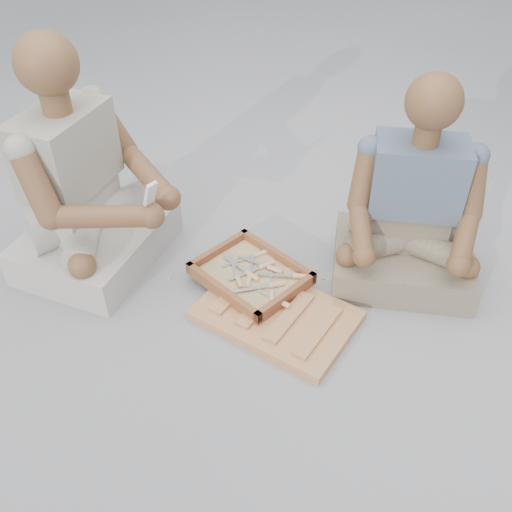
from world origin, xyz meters
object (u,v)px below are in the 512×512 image
Objects in this scene: carved_panel at (276,315)px; companion at (410,218)px; craftsman at (85,193)px; tool_tray at (251,275)px.

carved_panel is 0.68m from companion.
craftsman reaches higher than companion.
carved_panel is 0.95m from craftsman.
companion reaches higher than tool_tray.
carved_panel is at bearing 35.84° from companion.
companion is (0.28, 0.55, 0.28)m from carved_panel.
tool_tray is at bearing 153.43° from carved_panel.
craftsman is at bearing 3.76° from companion.
companion is (0.48, 0.45, 0.24)m from tool_tray.
carved_panel is 0.60× the size of craftsman.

